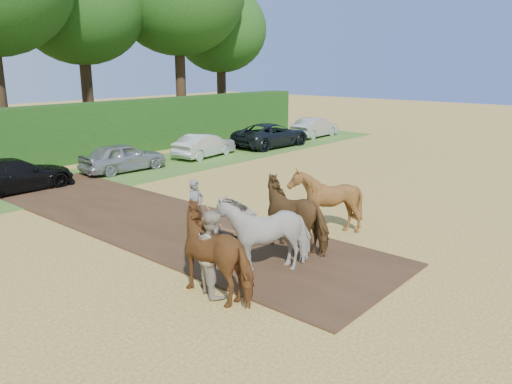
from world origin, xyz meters
TOP-DOWN VIEW (x-y plane):
  - ground at (0.00, 0.00)m, footprint 120.00×120.00m
  - earth_strip at (1.50, 7.00)m, footprint 4.50×17.00m
  - grass_verge at (0.00, 14.00)m, footprint 50.00×5.00m
  - spectator_near at (-1.00, 1.56)m, footprint 1.04×1.16m
  - plough_team at (1.69, 1.81)m, footprint 6.54×4.91m
  - parked_cars at (3.69, 14.01)m, footprint 40.48×3.51m

SIDE VIEW (x-z plane):
  - ground at x=0.00m, z-range 0.00..0.00m
  - grass_verge at x=0.00m, z-range 0.00..0.03m
  - earth_strip at x=1.50m, z-range 0.00..0.05m
  - parked_cars at x=3.69m, z-range -0.04..1.43m
  - spectator_near at x=-1.00m, z-range 0.00..1.96m
  - plough_team at x=1.69m, z-range -0.01..2.00m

